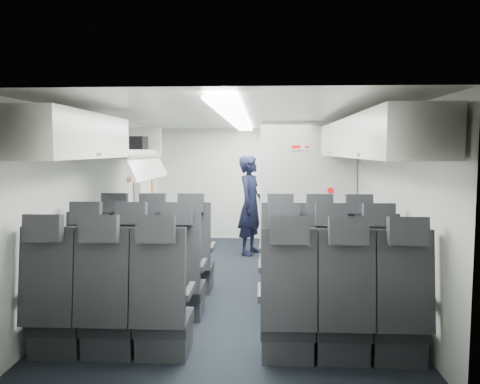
# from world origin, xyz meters

# --- Properties ---
(cabin_shell) EXTENTS (3.41, 6.01, 2.16)m
(cabin_shell) POSITION_xyz_m (0.00, 0.00, 1.12)
(cabin_shell) COLOR black
(cabin_shell) RESTS_ON ground
(seat_row_front) EXTENTS (3.33, 0.56, 1.24)m
(seat_row_front) POSITION_xyz_m (-0.00, -0.53, 0.40)
(seat_row_front) COLOR black
(seat_row_front) RESTS_ON cabin_shell
(seat_row_mid) EXTENTS (3.33, 0.56, 1.24)m
(seat_row_mid) POSITION_xyz_m (-0.00, -1.43, 0.40)
(seat_row_mid) COLOR black
(seat_row_mid) RESTS_ON cabin_shell
(seat_row_rear) EXTENTS (3.33, 0.56, 1.24)m
(seat_row_rear) POSITION_xyz_m (-0.00, -2.33, 0.40)
(seat_row_rear) COLOR black
(seat_row_rear) RESTS_ON cabin_shell
(overhead_bin_left_rear) EXTENTS (0.53, 1.80, 0.40)m
(overhead_bin_left_rear) POSITION_xyz_m (-1.40, -2.00, 1.86)
(overhead_bin_left_rear) COLOR silver
(overhead_bin_left_rear) RESTS_ON cabin_shell
(overhead_bin_left_front_open) EXTENTS (0.64, 1.70, 0.72)m
(overhead_bin_left_front_open) POSITION_xyz_m (-1.44, -0.25, 1.74)
(overhead_bin_left_front_open) COLOR #9E9E93
(overhead_bin_left_front_open) RESTS_ON cabin_shell
(overhead_bin_right_rear) EXTENTS (0.53, 1.80, 0.40)m
(overhead_bin_right_rear) POSITION_xyz_m (1.40, -2.00, 1.86)
(overhead_bin_right_rear) COLOR silver
(overhead_bin_right_rear) RESTS_ON cabin_shell
(overhead_bin_right_front) EXTENTS (0.53, 1.70, 0.40)m
(overhead_bin_right_front) POSITION_xyz_m (1.40, -0.25, 1.86)
(overhead_bin_right_front) COLOR silver
(overhead_bin_right_front) RESTS_ON cabin_shell
(bulkhead_partition) EXTENTS (1.40, 0.15, 2.13)m
(bulkhead_partition) POSITION_xyz_m (0.98, 0.80, 1.08)
(bulkhead_partition) COLOR silver
(bulkhead_partition) RESTS_ON cabin_shell
(galley_unit) EXTENTS (0.85, 0.52, 1.90)m
(galley_unit) POSITION_xyz_m (0.95, 2.72, 0.95)
(galley_unit) COLOR #939399
(galley_unit) RESTS_ON cabin_shell
(boarding_door) EXTENTS (0.12, 1.27, 1.86)m
(boarding_door) POSITION_xyz_m (-1.64, 1.55, 0.95)
(boarding_door) COLOR silver
(boarding_door) RESTS_ON cabin_shell
(flight_attendant) EXTENTS (0.58, 0.70, 1.65)m
(flight_attendant) POSITION_xyz_m (0.12, 1.63, 0.82)
(flight_attendant) COLOR black
(flight_attendant) RESTS_ON ground
(carry_on_bag) EXTENTS (0.38, 0.27, 0.22)m
(carry_on_bag) POSITION_xyz_m (-1.41, 0.01, 1.80)
(carry_on_bag) COLOR black
(carry_on_bag) RESTS_ON overhead_bin_left_front_open
(papers) EXTENTS (0.18, 0.03, 0.13)m
(papers) POSITION_xyz_m (0.31, 1.58, 1.09)
(papers) COLOR white
(papers) RESTS_ON flight_attendant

